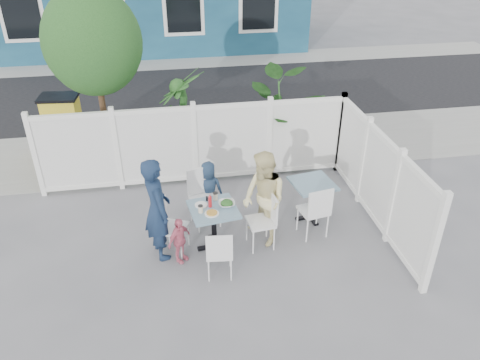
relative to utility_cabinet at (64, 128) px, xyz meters
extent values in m
plane|color=slate|center=(2.55, -4.00, -0.66)|extent=(80.00, 80.00, 0.00)
cube|color=gray|center=(2.55, -0.20, -0.65)|extent=(24.00, 2.60, 0.01)
cube|color=black|center=(2.55, 3.50, -0.65)|extent=(24.00, 5.00, 0.01)
cube|color=gray|center=(2.55, 6.60, -0.65)|extent=(24.00, 1.60, 0.01)
cube|color=black|center=(-0.45, 7.02, 0.94)|extent=(1.20, 0.04, 1.40)
cube|color=black|center=(3.55, 7.02, 0.94)|extent=(1.20, 0.04, 1.40)
cube|color=white|center=(2.65, -1.60, 0.16)|extent=(5.80, 0.04, 1.40)
cube|color=white|center=(2.65, -1.60, 0.90)|extent=(5.86, 0.08, 0.08)
cube|color=white|center=(2.65, -1.60, -0.60)|extent=(5.86, 0.08, 0.12)
cube|color=white|center=(5.55, -3.40, 0.16)|extent=(0.04, 3.60, 1.40)
cube|color=white|center=(5.55, -3.40, 0.90)|extent=(0.08, 3.66, 0.08)
cube|color=white|center=(5.55, -3.40, -0.60)|extent=(0.08, 3.66, 0.12)
cylinder|color=#382316|center=(0.95, -0.70, 0.54)|extent=(0.12, 0.12, 2.40)
ellipsoid|color=#1D451B|center=(0.95, -0.70, 1.94)|extent=(1.80, 1.62, 1.98)
cube|color=gold|center=(0.00, 0.00, 0.00)|extent=(0.75, 0.57, 1.32)
imported|color=#1D451B|center=(2.51, -0.90, 0.37)|extent=(1.39, 1.39, 2.06)
imported|color=#1D451B|center=(4.46, -1.00, 0.29)|extent=(2.25, 2.25, 1.89)
cube|color=slate|center=(2.75, -3.70, 0.07)|extent=(0.80, 0.80, 0.04)
cylinder|color=black|center=(2.75, -3.70, -0.29)|extent=(0.08, 0.08, 0.69)
cube|color=black|center=(2.75, -3.70, -0.64)|extent=(0.56, 0.16, 0.04)
cube|color=black|center=(2.75, -3.70, -0.64)|extent=(0.16, 0.56, 0.04)
cube|color=slate|center=(4.51, -3.17, 0.04)|extent=(0.78, 0.78, 0.04)
cylinder|color=black|center=(4.51, -3.17, -0.31)|extent=(0.08, 0.08, 0.66)
cube|color=black|center=(4.51, -3.17, -0.64)|extent=(0.54, 0.16, 0.04)
cube|color=black|center=(4.51, -3.17, -0.64)|extent=(0.16, 0.54, 0.04)
cube|color=white|center=(2.12, -3.68, -0.22)|extent=(0.52, 0.53, 0.04)
cube|color=white|center=(1.95, -3.61, 0.03)|extent=(0.19, 0.39, 0.44)
cylinder|color=white|center=(2.35, -3.59, -0.44)|extent=(0.02, 0.02, 0.44)
cylinder|color=white|center=(2.21, -3.91, -0.44)|extent=(0.02, 0.02, 0.44)
cylinder|color=white|center=(2.04, -3.46, -0.44)|extent=(0.02, 0.02, 0.44)
cylinder|color=white|center=(1.90, -3.78, -0.44)|extent=(0.02, 0.02, 0.44)
cube|color=white|center=(3.48, -3.77, -0.20)|extent=(0.45, 0.46, 0.04)
cube|color=white|center=(3.67, -3.75, 0.05)|extent=(0.07, 0.43, 0.46)
cylinder|color=white|center=(3.33, -3.97, -0.43)|extent=(0.02, 0.02, 0.46)
cylinder|color=white|center=(3.29, -3.61, -0.43)|extent=(0.02, 0.02, 0.46)
cylinder|color=white|center=(3.67, -3.94, -0.43)|extent=(0.02, 0.02, 0.46)
cylinder|color=white|center=(3.63, -3.57, -0.43)|extent=(0.02, 0.02, 0.46)
cube|color=white|center=(2.68, -3.05, -0.17)|extent=(0.55, 0.54, 0.04)
cube|color=white|center=(2.62, -2.85, 0.10)|extent=(0.45, 0.15, 0.49)
cylinder|color=white|center=(2.92, -3.17, -0.41)|extent=(0.03, 0.03, 0.49)
cylinder|color=white|center=(2.54, -3.27, -0.41)|extent=(0.03, 0.03, 0.49)
cylinder|color=white|center=(2.82, -2.82, -0.41)|extent=(0.03, 0.03, 0.49)
cylinder|color=white|center=(2.44, -2.92, -0.41)|extent=(0.03, 0.03, 0.49)
cube|color=white|center=(2.75, -4.34, -0.25)|extent=(0.41, 0.40, 0.04)
cube|color=white|center=(2.73, -4.51, -0.03)|extent=(0.38, 0.06, 0.41)
cylinder|color=white|center=(2.60, -4.17, -0.45)|extent=(0.02, 0.02, 0.41)
cylinder|color=white|center=(2.93, -4.21, -0.45)|extent=(0.02, 0.02, 0.41)
cylinder|color=white|center=(2.57, -4.48, -0.45)|extent=(0.02, 0.02, 0.41)
cylinder|color=white|center=(2.90, -4.51, -0.45)|extent=(0.02, 0.02, 0.41)
cube|color=white|center=(4.39, -3.62, -0.19)|extent=(0.50, 0.48, 0.04)
cube|color=white|center=(4.43, -3.81, 0.06)|extent=(0.43, 0.11, 0.46)
cylinder|color=white|center=(4.18, -3.48, -0.43)|extent=(0.02, 0.02, 0.46)
cylinder|color=white|center=(4.54, -3.41, -0.43)|extent=(0.02, 0.02, 0.46)
cylinder|color=white|center=(4.24, -3.82, -0.43)|extent=(0.02, 0.02, 0.46)
cylinder|color=white|center=(4.61, -3.76, -0.43)|extent=(0.02, 0.02, 0.46)
imported|color=#162742|center=(1.90, -3.71, 0.18)|extent=(0.55, 0.70, 1.68)
imported|color=#DAC04E|center=(3.55, -3.65, 0.13)|extent=(0.81, 0.92, 1.58)
imported|color=#1D2F48|center=(2.77, -2.77, -0.14)|extent=(0.59, 0.49, 1.04)
imported|color=#D96781|center=(2.19, -3.94, -0.27)|extent=(0.46, 0.45, 0.78)
cylinder|color=white|center=(2.71, -3.85, 0.10)|extent=(0.22, 0.22, 0.01)
cylinder|color=white|center=(2.57, -3.59, 0.10)|extent=(0.20, 0.20, 0.01)
imported|color=white|center=(2.96, -3.66, 0.12)|extent=(0.25, 0.25, 0.06)
cylinder|color=beige|center=(2.55, -3.78, 0.15)|extent=(0.07, 0.07, 0.11)
cylinder|color=beige|center=(2.81, -3.46, 0.15)|extent=(0.08, 0.08, 0.12)
cylinder|color=red|center=(2.71, -3.65, 0.18)|extent=(0.06, 0.06, 0.18)
cylinder|color=white|center=(2.69, -3.46, 0.13)|extent=(0.03, 0.03, 0.07)
cylinder|color=black|center=(2.68, -3.47, 0.13)|extent=(0.03, 0.03, 0.07)
camera|label=1|loc=(2.15, -9.62, 4.13)|focal=35.00mm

